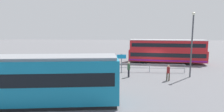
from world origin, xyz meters
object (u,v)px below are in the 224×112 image
at_px(info_sign, 122,60).
at_px(street_lamp, 192,40).
at_px(double_decker_bus, 166,51).
at_px(pedestrian_crossing, 168,72).
at_px(tram_yellow, 9,80).
at_px(pedestrian_near_railing, 129,68).

relative_size(info_sign, street_lamp, 0.34).
height_order(info_sign, street_lamp, street_lamp).
height_order(double_decker_bus, info_sign, double_decker_bus).
relative_size(pedestrian_crossing, info_sign, 0.69).
height_order(double_decker_bus, tram_yellow, double_decker_bus).
bearing_deg(pedestrian_crossing, info_sign, -29.57).
distance_m(pedestrian_near_railing, street_lamp, 7.68).
bearing_deg(double_decker_bus, tram_yellow, 52.58).
bearing_deg(pedestrian_near_railing, double_decker_bus, -120.89).
xyz_separation_m(double_decker_bus, info_sign, (6.75, 7.82, -0.28)).
height_order(pedestrian_crossing, street_lamp, street_lamp).
height_order(tram_yellow, street_lamp, street_lamp).
xyz_separation_m(info_sign, street_lamp, (-7.86, 0.98, 2.53)).
distance_m(double_decker_bus, tram_yellow, 23.02).
xyz_separation_m(tram_yellow, info_sign, (-7.25, -10.46, -0.12)).
xyz_separation_m(pedestrian_crossing, info_sign, (5.08, -2.88, 0.72)).
bearing_deg(pedestrian_near_railing, pedestrian_crossing, 166.52).
relative_size(pedestrian_near_railing, pedestrian_crossing, 1.04).
relative_size(tram_yellow, pedestrian_near_railing, 8.91).
distance_m(double_decker_bus, pedestrian_crossing, 10.88).
height_order(pedestrian_near_railing, info_sign, info_sign).
bearing_deg(pedestrian_near_railing, street_lamp, -172.53).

